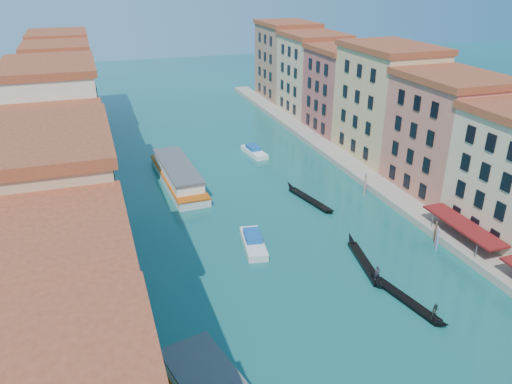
% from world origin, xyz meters
% --- Properties ---
extents(left_bank_palazzos, '(12.80, 128.40, 21.00)m').
position_xyz_m(left_bank_palazzos, '(-26.00, 64.68, 9.71)').
color(left_bank_palazzos, tan).
rests_on(left_bank_palazzos, ground).
extents(right_bank_palazzos, '(12.80, 128.40, 21.00)m').
position_xyz_m(right_bank_palazzos, '(30.00, 65.00, 9.75)').
color(right_bank_palazzos, '#A73E33').
rests_on(right_bank_palazzos, ground).
extents(quay, '(4.00, 140.00, 1.00)m').
position_xyz_m(quay, '(22.00, 65.00, 0.50)').
color(quay, '#A49784').
rests_on(quay, ground).
extents(mooring_poles_right, '(1.44, 54.24, 3.20)m').
position_xyz_m(mooring_poles_right, '(19.10, 28.80, 1.30)').
color(mooring_poles_right, brown).
rests_on(mooring_poles_right, ground).
extents(vaporetto_far, '(6.04, 22.31, 3.29)m').
position_xyz_m(vaporetto_far, '(-8.59, 71.53, 1.48)').
color(vaporetto_far, silver).
rests_on(vaporetto_far, ground).
extents(gondola_fore, '(3.16, 12.48, 2.50)m').
position_xyz_m(gondola_fore, '(8.12, 38.99, 0.42)').
color(gondola_fore, black).
rests_on(gondola_fore, ground).
extents(gondola_right, '(3.23, 11.89, 2.39)m').
position_xyz_m(gondola_right, '(8.65, 30.72, 0.46)').
color(gondola_right, black).
rests_on(gondola_right, ground).
extents(gondola_far, '(3.63, 12.58, 1.80)m').
position_xyz_m(gondola_far, '(9.23, 57.93, 0.37)').
color(gondola_far, black).
rests_on(gondola_far, ground).
extents(motorboat_mid, '(3.70, 8.26, 1.65)m').
position_xyz_m(motorboat_mid, '(-3.29, 47.55, 0.64)').
color(motorboat_mid, silver).
rests_on(motorboat_mid, ground).
extents(motorboat_far, '(3.22, 7.84, 1.58)m').
position_xyz_m(motorboat_far, '(7.98, 80.83, 0.61)').
color(motorboat_far, white).
rests_on(motorboat_far, ground).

